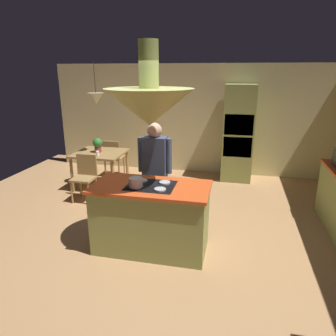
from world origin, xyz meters
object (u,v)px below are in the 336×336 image
Objects in this scene: dining_table at (100,157)px; chair_by_back_wall at (113,156)px; potted_plant_on_table at (98,144)px; cooking_pot_on_cooktop at (136,182)px; cup_on_table at (97,153)px; oven_tower at (238,134)px; chair_facing_island at (85,174)px; kitchen_island at (151,217)px; person_at_island at (155,169)px.

dining_table is 0.71m from chair_by_back_wall.
cooking_pot_on_cooktop reaches higher than potted_plant_on_table.
cup_on_table is at bearing -67.82° from potted_plant_on_table.
dining_table is at bearing -9.62° from potted_plant_on_table.
cup_on_table is at bearing -153.25° from oven_tower.
cup_on_table is (0.06, 0.46, 0.30)m from chair_facing_island.
cooking_pot_on_cooktop is (-0.16, -0.13, 0.54)m from kitchen_island.
cooking_pot_on_cooktop is (1.54, -2.92, 0.51)m from chair_by_back_wall.
potted_plant_on_table is at bearing 129.47° from kitchen_island.
kitchen_island is 2.50m from cup_on_table.
oven_tower is 23.52× the size of cup_on_table.
chair_by_back_wall is 9.67× the size of cup_on_table.
person_at_island is at bearing 87.31° from cooking_pot_on_cooktop.
cooking_pot_on_cooktop reaches higher than kitchen_island.
chair_facing_island is 0.55m from cup_on_table.
kitchen_island is 1.55× the size of dining_table.
potted_plant_on_table is at bearing 87.17° from chair_by_back_wall.
chair_facing_island is at bearing 140.37° from kitchen_island.
person_at_island is 1.90× the size of chair_facing_island.
kitchen_island is at bearing -108.74° from oven_tower.
chair_facing_island is (-2.80, -1.84, -0.55)m from oven_tower.
person_at_island is (1.58, -1.42, 0.29)m from dining_table.
cup_on_table is (0.06, -0.93, 0.30)m from chair_by_back_wall.
oven_tower is 3.39m from chair_facing_island.
cup_on_table is (-2.74, -1.38, -0.25)m from oven_tower.
cup_on_table is at bearing 126.49° from cooking_pot_on_cooktop.
cup_on_table is 2.49m from cooking_pot_on_cooktop.
potted_plant_on_table is at bearing 112.18° from cup_on_table.
kitchen_island is 0.74× the size of oven_tower.
oven_tower is 2.85m from person_at_island.
dining_table is 0.71m from chair_facing_island.
kitchen_island is 0.84m from person_at_island.
potted_plant_on_table is 3.33× the size of cup_on_table.
dining_table is 2.15m from person_at_island.
cooking_pot_on_cooktop is (1.54, -1.54, 0.51)m from chair_facing_island.
person_at_island is at bearing 126.70° from chair_by_back_wall.
chair_by_back_wall is (0.00, 1.38, 0.00)m from chair_facing_island.
chair_facing_island is at bearing -87.22° from potted_plant_on_table.
cooking_pot_on_cooktop is (1.48, -1.99, 0.21)m from cup_on_table.
oven_tower is 2.43× the size of chair_by_back_wall.
cooking_pot_on_cooktop is at bearing -110.48° from oven_tower.
oven_tower reaches higher than cup_on_table.
chair_facing_island is 1.38m from chair_by_back_wall.
kitchen_island is 2.21m from chair_facing_island.
person_at_island reaches higher than kitchen_island.
kitchen_island is at bearing 121.34° from chair_by_back_wall.
chair_facing_island is at bearing -98.03° from cup_on_table.
person_at_island is 2.16m from potted_plant_on_table.
chair_facing_island is 1.00× the size of chair_by_back_wall.
chair_by_back_wall is at bearing 90.00° from dining_table.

